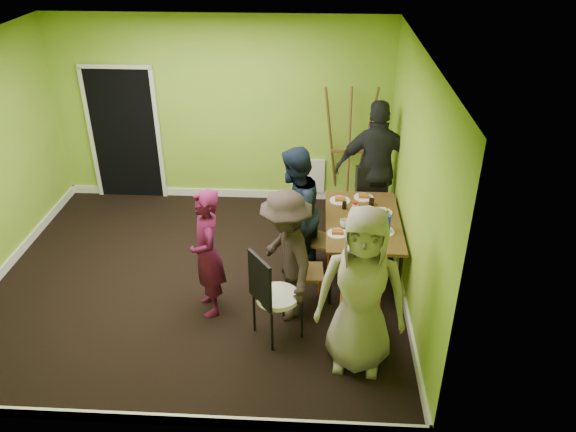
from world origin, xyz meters
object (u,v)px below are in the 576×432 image
chair_left_far (316,233)px  person_left_near (286,256)px  orange_bottle (361,210)px  chair_front_end (360,300)px  person_front_end (362,291)px  blue_bottle (388,224)px  person_back_end (377,169)px  chair_bentwood (271,293)px  thermos (355,211)px  chair_back_end (372,189)px  easel (348,149)px  chair_left_near (300,266)px  person_standing (207,254)px  person_left_far (294,213)px  dining_table (363,224)px

chair_left_far → person_left_near: size_ratio=0.59×
orange_bottle → person_left_near: 1.37m
chair_front_end → person_front_end: (-0.03, -0.29, 0.32)m
blue_bottle → person_back_end: 1.31m
chair_bentwood → thermos: bearing=109.6°
chair_front_end → person_front_end: size_ratio=0.57×
person_front_end → chair_back_end: bearing=90.9°
easel → person_front_end: easel is taller
chair_left_near → blue_bottle: (1.00, 0.41, 0.35)m
chair_bentwood → person_standing: 0.87m
chair_left_far → chair_left_near: (-0.17, -0.73, 0.00)m
easel → thermos: bearing=-89.3°
orange_bottle → person_back_end: size_ratio=0.04×
chair_front_end → person_front_end: bearing=-90.5°
thermos → chair_back_end: bearing=71.7°
person_left_far → person_back_end: bearing=152.5°
orange_bottle → chair_bentwood: bearing=-124.0°
person_front_end → easel: bearing=97.7°
chair_left_far → dining_table: bearing=106.6°
orange_bottle → person_standing: size_ratio=0.05×
chair_back_end → person_front_end: (-0.30, -2.50, 0.16)m
person_left_far → blue_bottle: bearing=95.2°
dining_table → chair_left_near: chair_left_near is taller
thermos → person_back_end: person_back_end is taller
easel → thermos: easel is taller
orange_bottle → person_left_near: person_left_near is taller
chair_left_far → person_front_end: (0.44, -1.67, 0.38)m
chair_bentwood → person_front_end: bearing=33.8°
dining_table → person_left_far: size_ratio=0.90×
person_left_far → person_left_near: bearing=14.6°
chair_left_near → thermos: bearing=134.9°
chair_bentwood → person_front_end: size_ratio=0.60×
chair_left_near → person_back_end: size_ratio=0.48×
chair_back_end → chair_front_end: 2.23m
dining_table → thermos: 0.19m
blue_bottle → person_front_end: person_front_end is taller
chair_back_end → person_left_far: bearing=34.8°
blue_bottle → person_front_end: (-0.38, -1.35, 0.03)m
chair_front_end → person_left_far: (-0.74, 1.30, 0.27)m
chair_front_end → easel: size_ratio=0.53×
chair_left_near → orange_bottle: size_ratio=11.97×
thermos → person_standing: person_standing is taller
chair_left_far → person_left_far: person_left_far is taller
easel → person_standing: easel is taller
easel → person_back_end: 0.80m
easel → person_standing: size_ratio=1.26×
chair_left_far → person_standing: bearing=-31.4°
dining_table → person_left_near: (-0.88, -0.89, 0.08)m
chair_bentwood → easel: easel is taller
person_left_far → chair_left_near: bearing=26.2°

